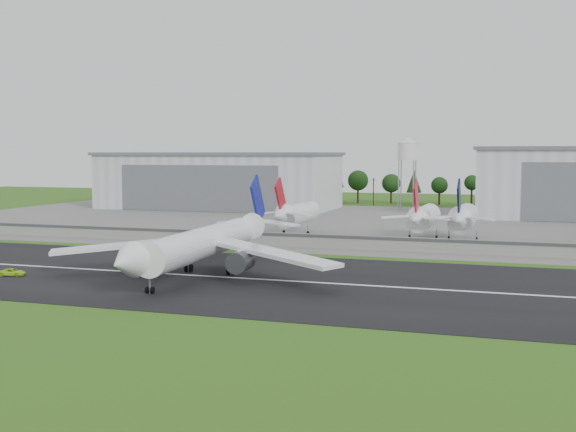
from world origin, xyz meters
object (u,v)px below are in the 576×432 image
(parked_jet_red_b, at_px, (422,218))
(parked_jet_navy, at_px, (463,218))
(parked_jet_red_a, at_px, (294,214))
(ground_vehicle, at_px, (12,272))
(main_airliner, at_px, (201,251))

(parked_jet_red_b, height_order, parked_jet_navy, parked_jet_navy)
(parked_jet_red_b, bearing_deg, parked_jet_red_a, -180.00)
(parked_jet_red_a, distance_m, parked_jet_red_b, 34.93)
(parked_jet_red_b, distance_m, parked_jet_navy, 10.17)
(parked_jet_red_a, relative_size, parked_jet_navy, 1.00)
(ground_vehicle, bearing_deg, parked_jet_navy, -58.16)
(parked_jet_red_b, relative_size, parked_jet_navy, 1.00)
(parked_jet_navy, bearing_deg, parked_jet_red_b, -179.88)
(main_airliner, bearing_deg, parked_jet_red_a, -90.10)
(main_airliner, xyz_separation_m, parked_jet_red_a, (-3.31, 67.01, 1.34))
(parked_jet_red_a, xyz_separation_m, parked_jet_red_b, (34.93, 0.00, 0.00))
(main_airliner, height_order, parked_jet_red_b, main_airliner)
(main_airliner, bearing_deg, ground_vehicle, 14.36)
(main_airliner, distance_m, ground_vehicle, 35.50)
(ground_vehicle, distance_m, parked_jet_navy, 108.32)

